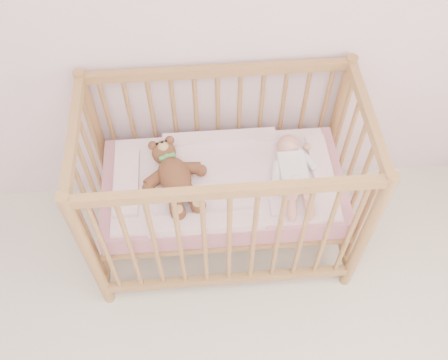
{
  "coord_description": "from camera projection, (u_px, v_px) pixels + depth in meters",
  "views": [
    {
      "loc": [
        0.11,
        0.14,
        2.59
      ],
      "look_at": [
        0.22,
        1.55,
        0.62
      ],
      "focal_mm": 40.0,
      "sensor_mm": 36.0,
      "label": 1
    }
  ],
  "objects": [
    {
      "name": "crib",
      "position": [
        223.0,
        186.0,
        2.55
      ],
      "size": [
        1.36,
        0.76,
        1.0
      ],
      "primitive_type": null,
      "color": "tan",
      "rests_on": "floor"
    },
    {
      "name": "teddy_bear",
      "position": [
        174.0,
        175.0,
        2.41
      ],
      "size": [
        0.47,
        0.57,
        0.14
      ],
      "primitive_type": null,
      "rotation": [
        0.0,
        0.0,
        0.31
      ],
      "color": "brown",
      "rests_on": "blanket"
    },
    {
      "name": "mattress",
      "position": [
        223.0,
        187.0,
        2.56
      ],
      "size": [
        1.22,
        0.62,
        0.13
      ],
      "primitive_type": "cube",
      "color": "#C87C8F",
      "rests_on": "crib"
    },
    {
      "name": "baby",
      "position": [
        293.0,
        169.0,
        2.45
      ],
      "size": [
        0.25,
        0.52,
        0.12
      ],
      "primitive_type": null,
      "rotation": [
        0.0,
        0.0,
        0.01
      ],
      "color": "white",
      "rests_on": "blanket"
    },
    {
      "name": "blanket",
      "position": [
        223.0,
        179.0,
        2.5
      ],
      "size": [
        1.1,
        0.58,
        0.06
      ],
      "primitive_type": null,
      "color": "#EEA4AF",
      "rests_on": "mattress"
    }
  ]
}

